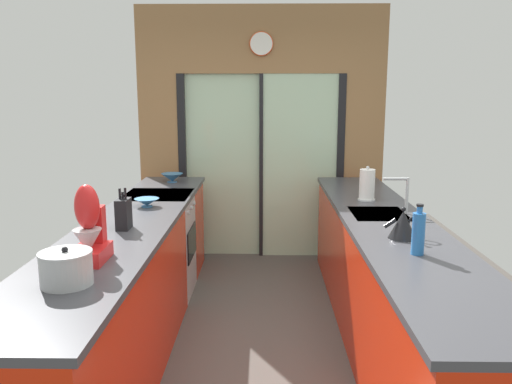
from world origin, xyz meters
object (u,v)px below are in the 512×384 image
(mixing_bowl_near, at_px, (147,202))
(soap_bottle, at_px, (418,233))
(stock_pot, at_px, (66,268))
(knife_block, at_px, (124,214))
(stand_mixer, at_px, (89,232))
(kettle, at_px, (403,225))
(mixing_bowl_far, at_px, (172,177))
(paper_towel_roll, at_px, (367,185))
(oven_range, at_px, (159,245))

(mixing_bowl_near, distance_m, soap_bottle, 2.14)
(stock_pot, bearing_deg, knife_block, 90.00)
(stand_mixer, distance_m, kettle, 1.84)
(mixing_bowl_far, relative_size, paper_towel_roll, 0.76)
(oven_range, relative_size, soap_bottle, 3.21)
(mixing_bowl_near, distance_m, mixing_bowl_far, 1.13)
(stand_mixer, relative_size, paper_towel_roll, 1.45)
(oven_range, bearing_deg, paper_towel_roll, -6.98)
(knife_block, bearing_deg, oven_range, 90.90)
(mixing_bowl_near, xyz_separation_m, stand_mixer, (0.00, -1.33, 0.13))
(oven_range, height_order, mixing_bowl_near, mixing_bowl_near)
(knife_block, distance_m, kettle, 1.79)
(mixing_bowl_far, bearing_deg, mixing_bowl_near, -90.00)
(mixing_bowl_far, bearing_deg, soap_bottle, -52.44)
(knife_block, bearing_deg, mixing_bowl_near, 90.00)
(mixing_bowl_far, xyz_separation_m, stock_pot, (0.00, -2.80, 0.03))
(mixing_bowl_far, height_order, stock_pot, stock_pot)
(mixing_bowl_near, relative_size, mixing_bowl_far, 0.88)
(mixing_bowl_near, distance_m, kettle, 1.98)
(stock_pot, distance_m, soap_bottle, 1.85)
(mixing_bowl_near, relative_size, stock_pot, 0.78)
(mixing_bowl_near, relative_size, paper_towel_roll, 0.67)
(mixing_bowl_near, height_order, kettle, kettle)
(oven_range, xyz_separation_m, stand_mixer, (0.02, -1.83, 0.63))
(stand_mixer, xyz_separation_m, paper_towel_roll, (1.78, 1.61, -0.03))
(knife_block, bearing_deg, paper_towel_roll, 28.02)
(soap_bottle, height_order, paper_towel_roll, paper_towel_roll)
(oven_range, bearing_deg, knife_block, -89.10)
(oven_range, xyz_separation_m, kettle, (1.80, -1.36, 0.55))
(knife_block, relative_size, soap_bottle, 0.97)
(oven_range, distance_m, soap_bottle, 2.53)
(stand_mixer, height_order, soap_bottle, stand_mixer)
(oven_range, xyz_separation_m, stock_pot, (0.02, -2.17, 0.55))
(kettle, xyz_separation_m, soap_bottle, (-0.00, -0.32, 0.04))
(knife_block, bearing_deg, mixing_bowl_far, 90.00)
(kettle, height_order, paper_towel_roll, paper_towel_roll)
(knife_block, distance_m, soap_bottle, 1.85)
(mixing_bowl_near, height_order, knife_block, knife_block)
(mixing_bowl_near, xyz_separation_m, knife_block, (0.00, -0.67, 0.07))
(stock_pot, bearing_deg, paper_towel_roll, 47.61)
(soap_bottle, bearing_deg, kettle, 89.66)
(knife_block, xyz_separation_m, stand_mixer, (-0.00, -0.66, 0.06))
(mixing_bowl_far, relative_size, kettle, 0.85)
(mixing_bowl_near, distance_m, knife_block, 0.67)
(stand_mixer, xyz_separation_m, kettle, (1.78, 0.47, -0.07))
(mixing_bowl_far, relative_size, soap_bottle, 0.76)
(knife_block, height_order, soap_bottle, soap_bottle)
(mixing_bowl_near, xyz_separation_m, kettle, (1.78, -0.87, 0.05))
(mixing_bowl_near, bearing_deg, oven_range, 92.12)
(oven_range, bearing_deg, mixing_bowl_far, 88.33)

